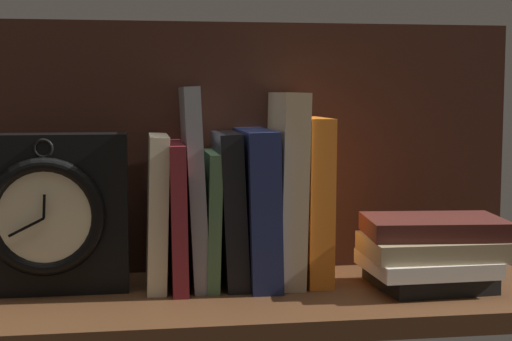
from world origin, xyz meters
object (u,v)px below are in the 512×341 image
(book_black_skeptic, at_px, (230,208))
(book_gray_chess, at_px, (194,187))
(framed_clock, at_px, (47,214))
(book_cream_twain, at_px, (157,211))
(book_navy_bierce, at_px, (257,206))
(book_maroon_dawkins, at_px, (177,214))
(book_tan_shortstories, at_px, (287,188))
(book_orange_pandolfini, at_px, (313,199))
(book_stack_side, at_px, (431,252))
(book_green_romantic, at_px, (211,218))

(book_black_skeptic, bearing_deg, book_gray_chess, 180.00)
(framed_clock, bearing_deg, book_gray_chess, 4.13)
(book_cream_twain, distance_m, book_navy_bierce, 0.13)
(book_maroon_dawkins, relative_size, book_tan_shortstories, 0.74)
(book_navy_bierce, xyz_separation_m, book_orange_pandolfini, (0.07, 0.00, 0.01))
(book_gray_chess, distance_m, book_stack_side, 0.31)
(book_green_romantic, relative_size, book_tan_shortstories, 0.69)
(book_tan_shortstories, relative_size, book_stack_side, 1.36)
(book_gray_chess, bearing_deg, book_black_skeptic, 0.00)
(book_orange_pandolfini, relative_size, framed_clock, 1.09)
(book_gray_chess, distance_m, book_tan_shortstories, 0.12)
(book_tan_shortstories, bearing_deg, book_maroon_dawkins, 180.00)
(book_black_skeptic, distance_m, framed_clock, 0.23)
(book_maroon_dawkins, bearing_deg, book_black_skeptic, 0.00)
(book_tan_shortstories, bearing_deg, book_stack_side, -19.83)
(book_navy_bierce, relative_size, framed_clock, 1.01)
(book_black_skeptic, xyz_separation_m, book_orange_pandolfini, (0.11, 0.00, 0.01))
(framed_clock, bearing_deg, book_navy_bierce, 2.84)
(book_gray_chess, relative_size, book_orange_pandolfini, 1.19)
(book_cream_twain, height_order, book_green_romantic, book_cream_twain)
(book_cream_twain, xyz_separation_m, book_navy_bierce, (0.13, 0.00, 0.00))
(book_gray_chess, height_order, book_tan_shortstories, book_gray_chess)
(book_cream_twain, height_order, book_tan_shortstories, book_tan_shortstories)
(book_green_romantic, bearing_deg, book_navy_bierce, 0.00)
(book_stack_side, bearing_deg, framed_clock, 174.04)
(book_black_skeptic, bearing_deg, book_stack_side, -14.17)
(book_green_romantic, xyz_separation_m, book_navy_bierce, (0.06, 0.00, 0.01))
(book_green_romantic, distance_m, book_orange_pandolfini, 0.14)
(book_cream_twain, xyz_separation_m, book_stack_side, (0.34, -0.06, -0.05))
(book_stack_side, bearing_deg, book_navy_bierce, 163.54)
(book_cream_twain, bearing_deg, framed_clock, -174.45)
(framed_clock, relative_size, book_stack_side, 1.09)
(book_black_skeptic, bearing_deg, book_tan_shortstories, 0.00)
(book_gray_chess, height_order, book_orange_pandolfini, book_gray_chess)
(book_navy_bierce, xyz_separation_m, book_tan_shortstories, (0.04, 0.00, 0.02))
(book_gray_chess, relative_size, framed_clock, 1.29)
(book_orange_pandolfini, height_order, book_stack_side, book_orange_pandolfini)
(book_gray_chess, relative_size, book_tan_shortstories, 1.03)
(book_maroon_dawkins, relative_size, book_stack_side, 1.01)
(book_maroon_dawkins, distance_m, book_gray_chess, 0.04)
(book_tan_shortstories, height_order, book_stack_side, book_tan_shortstories)
(framed_clock, bearing_deg, book_black_skeptic, 3.30)
(book_maroon_dawkins, height_order, book_gray_chess, book_gray_chess)
(book_maroon_dawkins, xyz_separation_m, book_navy_bierce, (0.11, 0.00, 0.01))
(book_black_skeptic, distance_m, book_stack_side, 0.26)
(book_cream_twain, relative_size, book_orange_pandolfini, 0.90)
(book_tan_shortstories, bearing_deg, framed_clock, -177.52)
(book_maroon_dawkins, relative_size, book_black_skeptic, 0.94)
(book_green_romantic, bearing_deg, book_cream_twain, 180.00)
(book_gray_chess, height_order, book_black_skeptic, book_gray_chess)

